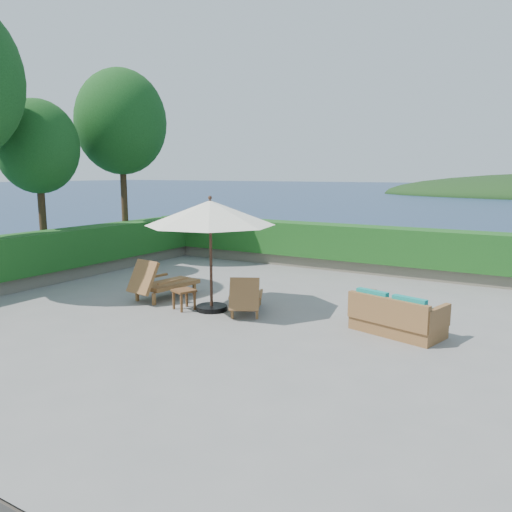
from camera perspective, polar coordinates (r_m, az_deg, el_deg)
The scene contains 14 objects.
ground at distance 10.48m, azimuth -3.67°, elevation -6.41°, with size 12.00×12.00×0.00m, color gray.
foundation at distance 11.01m, azimuth -3.59°, elevation -14.21°, with size 12.00×12.00×3.00m, color #564F44.
ocean at distance 11.67m, azimuth -3.51°, elevation -20.74°, with size 600.00×600.00×0.00m, color #162B47.
planter_wall_far at distance 15.27m, azimuth 8.29°, elevation -0.76°, with size 12.00×0.60×0.36m, color slate.
planter_wall_left at distance 14.30m, azimuth -22.54°, elevation -2.09°, with size 0.60×12.00×0.36m, color slate.
hedge_far at distance 15.16m, azimuth 8.35°, elevation 1.74°, with size 12.40×0.90×1.00m, color #174614.
hedge_left at distance 14.18m, azimuth -22.71°, elevation 0.56°, with size 0.90×12.40×1.00m, color #174614.
tree_mid at distance 15.00m, azimuth -23.69°, elevation 11.31°, with size 2.20×2.20×4.83m.
tree_far at distance 16.49m, azimuth -15.18°, elevation 14.51°, with size 2.80×2.80×6.03m.
patio_umbrella at distance 10.28m, azimuth -5.25°, elevation 4.80°, with size 3.14×3.14×2.41m.
lounge_left at distance 11.64m, azimuth -10.79°, elevation -2.93°, with size 0.90×1.74×0.96m.
lounge_right at distance 10.29m, azimuth -1.14°, elevation -4.71°, with size 1.18×1.54×0.83m.
side_table at distance 10.68m, azimuth -8.24°, elevation -4.21°, with size 0.53×0.53×0.44m.
wicker_loveseat at distance 9.36m, azimuth 15.70°, elevation -6.78°, with size 1.75×1.20×0.78m.
Camera 1 is at (5.73, -8.30, 2.87)m, focal length 35.00 mm.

